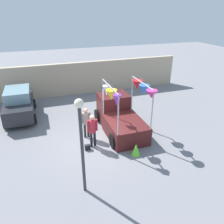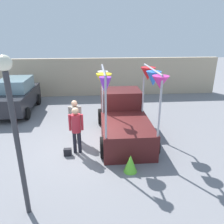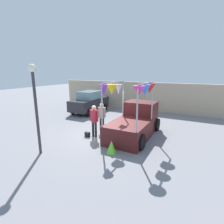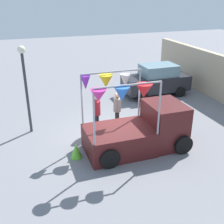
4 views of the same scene
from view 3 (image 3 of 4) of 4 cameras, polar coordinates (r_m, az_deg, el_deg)
The scene contains 9 objects.
ground_plane at distance 10.10m, azimuth -2.18°, elevation -7.73°, with size 60.00×60.00×0.00m, color slate.
vendor_truck at distance 10.05m, azimuth 7.62°, elevation -2.58°, with size 2.40×4.13×3.09m.
parked_car at distance 15.64m, azimuth -7.30°, elevation 3.35°, with size 1.88×4.00×1.88m.
person_customer at distance 9.67m, azimuth -5.85°, elevation -1.93°, with size 0.53×0.34×1.80m.
person_vendor at distance 10.56m, azimuth -3.36°, elevation -0.75°, with size 0.53×0.34×1.75m.
handbag at distance 10.00m, azimuth -8.04°, elevation -7.23°, with size 0.28×0.16×0.28m, color black.
street_lamp at distance 8.02m, azimuth -23.84°, elevation 4.43°, with size 0.32×0.32×3.90m.
brick_boundary_wall at distance 16.57m, azimuth 10.87°, elevation 5.02°, with size 18.00×0.36×2.60m, color tan.
folded_kite_bundle_lime at distance 7.97m, azimuth -0.18°, elevation -11.35°, with size 0.44×0.44×0.60m, color #66CC33.
Camera 3 is at (4.70, -8.17, 3.63)m, focal length 28.00 mm.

